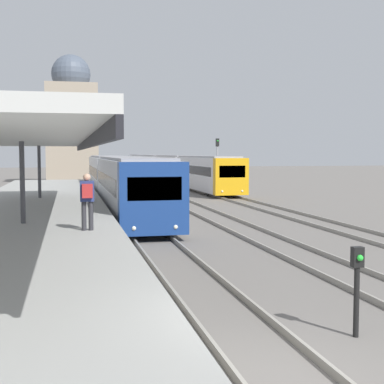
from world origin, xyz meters
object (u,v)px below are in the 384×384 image
(train_near, at_px, (118,178))
(signal_post_near, at_px, (357,281))
(train_far, at_px, (165,166))
(signal_mast_far, at_px, (217,157))
(person_on_platform, at_px, (87,197))

(train_near, distance_m, signal_post_near, 25.27)
(train_near, relative_size, signal_post_near, 18.03)
(train_far, relative_size, signal_mast_far, 12.03)
(person_on_platform, xyz_separation_m, signal_post_near, (4.41, -7.38, -0.97))
(train_near, height_order, signal_post_near, train_near)
(person_on_platform, relative_size, train_far, 0.03)
(train_far, xyz_separation_m, signal_mast_far, (1.65, -17.68, 1.22))
(person_on_platform, height_order, signal_mast_far, signal_mast_far)
(person_on_platform, distance_m, signal_mast_far, 32.61)
(train_near, bearing_deg, signal_mast_far, 51.29)
(signal_post_near, relative_size, signal_mast_far, 0.35)
(person_on_platform, height_order, signal_post_near, person_on_platform)
(person_on_platform, xyz_separation_m, signal_mast_far, (12.38, 30.15, 0.91))
(signal_post_near, bearing_deg, signal_mast_far, 78.01)
(person_on_platform, relative_size, signal_mast_far, 0.36)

